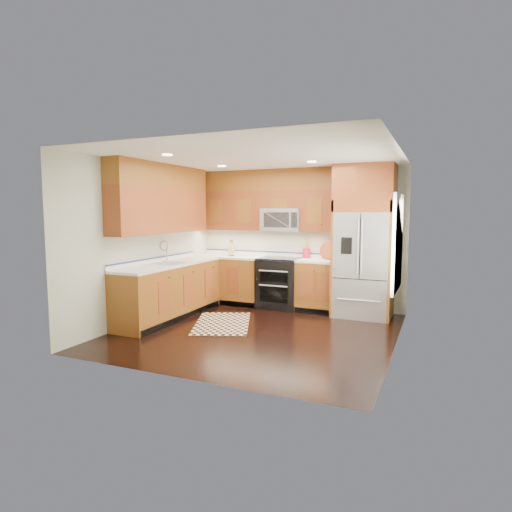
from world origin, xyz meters
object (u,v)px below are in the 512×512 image
at_px(utensil_crock, 306,251).
at_px(range, 280,283).
at_px(refrigerator, 364,241).
at_px(knife_block, 231,249).
at_px(rug, 222,323).

bearing_deg(utensil_crock, range, -149.45).
height_order(range, utensil_crock, utensil_crock).
bearing_deg(utensil_crock, refrigerator, -15.01).
xyz_separation_m(knife_block, utensil_crock, (1.49, 0.19, 0.01)).
relative_size(refrigerator, rug, 1.83).
height_order(refrigerator, utensil_crock, refrigerator).
height_order(rug, knife_block, knife_block).
height_order(refrigerator, knife_block, refrigerator).
distance_m(refrigerator, rug, 2.77).
bearing_deg(knife_block, rug, -68.56).
bearing_deg(range, utensil_crock, 30.55).
bearing_deg(range, rug, -106.91).
height_order(refrigerator, rug, refrigerator).
relative_size(range, knife_block, 3.00).
xyz_separation_m(range, refrigerator, (1.55, -0.04, 0.83)).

